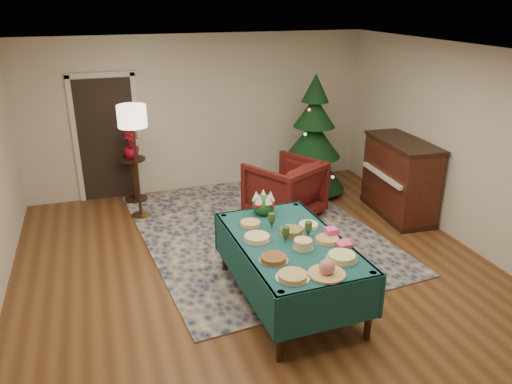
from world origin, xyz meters
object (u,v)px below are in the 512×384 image
object	(u,v)px
christmas_tree	(313,141)
floor_lamp	(133,123)
armchair	(285,186)
potted_plant	(132,151)
piano	(400,179)
gift_box	(331,233)
side_table	(135,180)
buffet_table	(289,253)

from	to	relation	value
christmas_tree	floor_lamp	bearing A→B (deg)	-177.77
armchair	potted_plant	world-z (taller)	armchair
armchair	piano	bearing A→B (deg)	135.57
gift_box	armchair	xyz separation A→B (m)	(0.34, 2.28, -0.32)
floor_lamp	piano	distance (m)	4.19
gift_box	side_table	size ratio (longest dim) A/B	0.16
buffet_table	piano	distance (m)	3.10
gift_box	armchair	world-z (taller)	armchair
buffet_table	side_table	size ratio (longest dim) A/B	2.69
gift_box	potted_plant	distance (m)	4.11
buffet_table	armchair	xyz separation A→B (m)	(0.81, 2.23, -0.11)
gift_box	potted_plant	xyz separation A→B (m)	(-1.83, 3.68, 0.06)
armchair	christmas_tree	size ratio (longest dim) A/B	0.48
potted_plant	piano	distance (m)	4.36
floor_lamp	christmas_tree	world-z (taller)	christmas_tree
armchair	floor_lamp	size ratio (longest dim) A/B	0.57
gift_box	floor_lamp	distance (m)	3.55
gift_box	armchair	distance (m)	2.33
side_table	piano	world-z (taller)	piano
potted_plant	armchair	bearing A→B (deg)	-32.67
armchair	potted_plant	size ratio (longest dim) A/B	2.24
gift_box	potted_plant	world-z (taller)	potted_plant
buffet_table	piano	size ratio (longest dim) A/B	1.41
buffet_table	potted_plant	world-z (taller)	potted_plant
floor_lamp	piano	xyz separation A→B (m)	(3.92, -1.17, -0.92)
potted_plant	christmas_tree	world-z (taller)	christmas_tree
floor_lamp	potted_plant	world-z (taller)	floor_lamp
floor_lamp	piano	bearing A→B (deg)	-16.63
piano	side_table	bearing A→B (deg)	154.40
christmas_tree	piano	bearing A→B (deg)	-54.54
christmas_tree	piano	distance (m)	1.62
buffet_table	floor_lamp	size ratio (longest dim) A/B	1.14
armchair	gift_box	bearing A→B (deg)	52.53
side_table	christmas_tree	size ratio (longest dim) A/B	0.36
buffet_table	floor_lamp	bearing A→B (deg)	115.01
potted_plant	floor_lamp	bearing A→B (deg)	-89.47
armchair	side_table	bearing A→B (deg)	-61.60
buffet_table	armchair	bearing A→B (deg)	70.02
potted_plant	side_table	bearing A→B (deg)	0.00
floor_lamp	gift_box	bearing A→B (deg)	-58.39
floor_lamp	christmas_tree	size ratio (longest dim) A/B	0.85
buffet_table	christmas_tree	distance (m)	3.46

